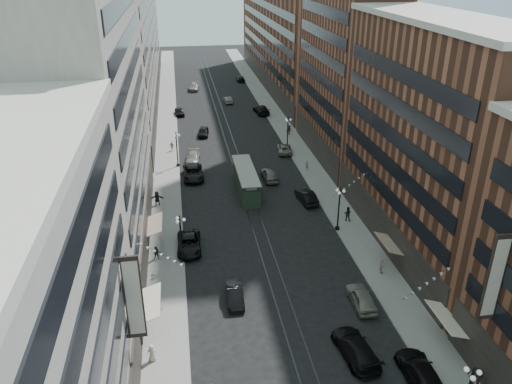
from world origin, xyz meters
TOP-DOWN VIEW (x-y plane):
  - ground at (0.00, 60.00)m, footprint 220.00×220.00m
  - sidewalk_west at (-11.00, 70.00)m, footprint 4.00×180.00m
  - sidewalk_east at (11.00, 70.00)m, footprint 4.00×180.00m
  - rail_west at (-0.70, 70.00)m, footprint 0.12×180.00m
  - rail_east at (0.70, 70.00)m, footprint 0.12×180.00m
  - building_west_mid at (-17.00, 33.00)m, footprint 8.00×36.00m
  - building_west_far at (-17.00, 96.00)m, footprint 8.00×90.00m
  - building_east_mid at (17.00, 28.00)m, footprint 8.00×30.00m
  - building_east_tower at (17.00, 56.00)m, footprint 8.00×26.00m
  - building_east_far at (17.00, 105.00)m, footprint 8.00×72.00m
  - lamppost_sw_far at (-9.20, 28.00)m, footprint 1.03×1.14m
  - lamppost_sw_mid at (-9.20, 55.00)m, footprint 1.03×1.14m
  - lamppost_se_far at (9.20, 32.00)m, footprint 1.03×1.14m
  - lamppost_se_mid at (9.20, 60.00)m, footprint 1.03×1.14m
  - streetcar at (0.00, 44.72)m, footprint 2.55×11.51m
  - car_2 at (-8.40, 30.40)m, footprint 2.69×5.65m
  - car_3 at (8.40, 8.45)m, footprint 2.51×5.91m
  - car_4 at (7.16, 18.11)m, footprint 2.02×4.81m
  - car_5 at (-4.45, 20.56)m, footprint 1.68×4.41m
  - car_6 at (4.38, 11.81)m, footprint 3.02×6.06m
  - pedestrian_1 at (-11.97, 13.79)m, footprint 0.77×0.43m
  - pedestrian_2 at (-11.91, 28.81)m, footprint 0.83×0.61m
  - pedestrian_3 at (12.36, 7.22)m, footprint 1.17×0.86m
  - pedestrian_4 at (10.88, 22.57)m, footprint 0.60×1.00m
  - car_7 at (-7.06, 50.19)m, footprint 2.90×6.20m
  - car_8 at (-6.80, 56.85)m, footprint 2.62×5.16m
  - car_9 at (-8.40, 82.92)m, footprint 2.17×4.49m
  - car_10 at (7.44, 39.96)m, footprint 2.27×5.05m
  - car_11 at (8.38, 58.44)m, footprint 2.85×5.19m
  - car_12 at (8.40, 81.47)m, footprint 2.99×6.20m
  - car_13 at (-4.36, 69.18)m, footprint 2.32×4.62m
  - car_14 at (2.38, 90.75)m, footprint 1.79×4.33m
  - pedestrian_5 at (-12.08, 41.91)m, footprint 1.83×0.64m
  - pedestrian_6 at (-10.03, 61.92)m, footprint 0.98×0.52m
  - pedestrian_7 at (11.05, 33.91)m, footprint 1.03×0.84m
  - pedestrian_8 at (10.07, 50.21)m, footprint 0.65×0.48m
  - pedestrian_9 at (11.09, 66.89)m, footprint 1.21×0.63m
  - car_extra_0 at (-4.50, 103.63)m, footprint 2.79×5.80m
  - car_extra_1 at (7.93, 111.36)m, footprint 2.06×4.82m
  - car_extra_2 at (3.91, 47.94)m, footprint 2.08×4.97m

SIDE VIEW (x-z plane):
  - ground at x=0.00m, z-range 0.00..0.00m
  - rail_west at x=-0.70m, z-range 0.00..0.02m
  - rail_east at x=0.70m, z-range 0.00..0.02m
  - sidewalk_west at x=-11.00m, z-range 0.00..0.15m
  - sidewalk_east at x=11.00m, z-range 0.00..0.15m
  - car_11 at x=8.38m, z-range 0.00..1.38m
  - car_extra_1 at x=7.93m, z-range 0.00..1.39m
  - car_14 at x=2.38m, z-range 0.00..1.39m
  - car_5 at x=-4.45m, z-range 0.00..1.44m
  - car_8 at x=-6.80m, z-range 0.00..1.44m
  - car_9 at x=-8.40m, z-range 0.00..1.48m
  - car_13 at x=-4.36m, z-range 0.00..1.51m
  - car_2 at x=-8.40m, z-range 0.00..1.56m
  - car_10 at x=7.44m, z-range 0.00..1.61m
  - car_4 at x=7.16m, z-range 0.00..1.62m
  - car_extra_0 at x=-4.50m, z-range 0.00..1.63m
  - car_extra_2 at x=3.91m, z-range 0.00..1.68m
  - car_6 at x=4.38m, z-range 0.00..1.69m
  - car_3 at x=8.40m, z-range 0.00..1.70m
  - car_7 at x=-7.06m, z-range 0.00..1.71m
  - car_12 at x=8.40m, z-range 0.00..1.74m
  - pedestrian_2 at x=-11.91m, z-range 0.15..1.68m
  - pedestrian_1 at x=-11.97m, z-range 0.15..1.70m
  - pedestrian_4 at x=10.88m, z-range 0.15..1.75m
  - pedestrian_8 at x=10.07m, z-range 0.15..1.76m
  - pedestrian_6 at x=-10.03m, z-range 0.15..1.76m
  - pedestrian_3 at x=12.36m, z-range 0.15..1.82m
  - pedestrian_9 at x=11.09m, z-range 0.15..1.93m
  - pedestrian_7 at x=11.05m, z-range 0.15..2.01m
  - pedestrian_5 at x=-12.08m, z-range 0.15..2.08m
  - streetcar at x=0.00m, z-range -0.12..3.06m
  - lamppost_sw_far at x=-9.20m, z-range 0.34..5.86m
  - lamppost_sw_mid at x=-9.20m, z-range 0.34..5.86m
  - lamppost_se_far at x=9.20m, z-range 0.34..5.86m
  - lamppost_se_mid at x=9.20m, z-range 0.34..5.86m
  - building_east_mid at x=17.00m, z-range 0.00..24.00m
  - building_east_far at x=17.00m, z-range 0.00..24.00m
  - building_west_far at x=-17.00m, z-range 0.00..26.00m
  - building_west_mid at x=-17.00m, z-range 0.00..28.00m
  - building_east_tower at x=17.00m, z-range 0.00..42.00m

